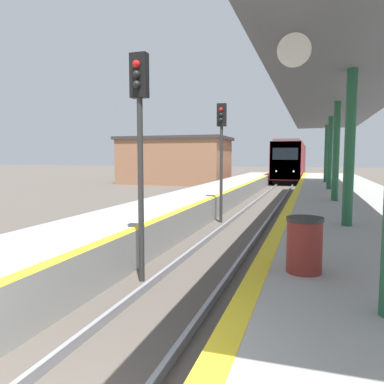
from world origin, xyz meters
name	(u,v)px	position (x,y,z in m)	size (l,w,h in m)	color
train	(291,161)	(0.00, 42.81, 2.21)	(2.80, 20.42, 4.35)	black
signal_near	(140,125)	(-1.06, 4.96, 3.33)	(0.36, 0.31, 4.79)	#2D2D2D
signal_mid	(221,140)	(-1.12, 12.56, 3.33)	(0.36, 0.31, 4.79)	#2D2D2D
station_canopy	(338,101)	(3.24, 13.48, 4.80)	(4.03, 28.17, 4.05)	#1E5133
trash_bin	(304,245)	(2.30, 3.54, 1.37)	(0.55, 0.55, 0.83)	maroon
station_building	(175,160)	(-10.77, 33.18, 2.33)	(10.66, 6.75, 4.63)	#9E6B4C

